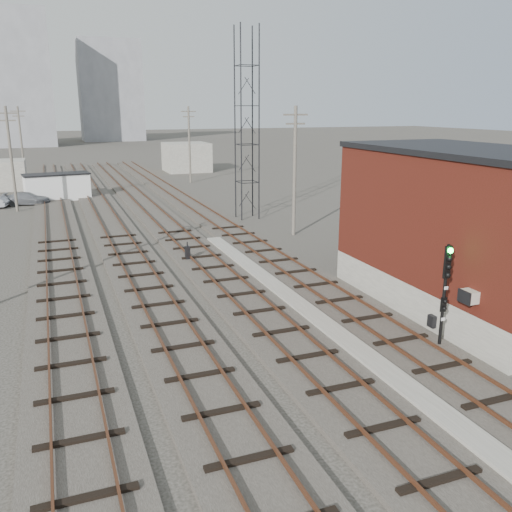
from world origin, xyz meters
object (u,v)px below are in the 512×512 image
car_grey (27,199)px  site_trailer (57,187)px  signal_mast (445,289)px  switch_stand (188,253)px

car_grey → site_trailer: bearing=-44.1°
signal_mast → car_grey: 42.59m
switch_stand → site_trailer: bearing=99.1°
signal_mast → switch_stand: (-6.06, 15.14, -1.88)m
switch_stand → site_trailer: 27.33m
site_trailer → car_grey: (-2.78, -2.01, -0.72)m
switch_stand → site_trailer: size_ratio=0.18×
switch_stand → site_trailer: site_trailer is taller
switch_stand → site_trailer: (-6.59, 26.52, 0.77)m
signal_mast → site_trailer: signal_mast is taller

